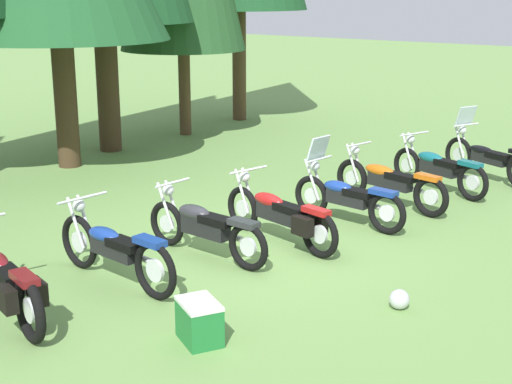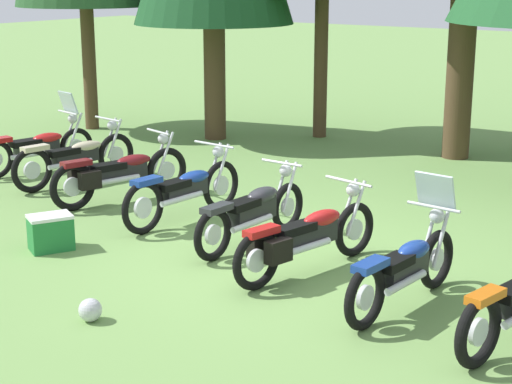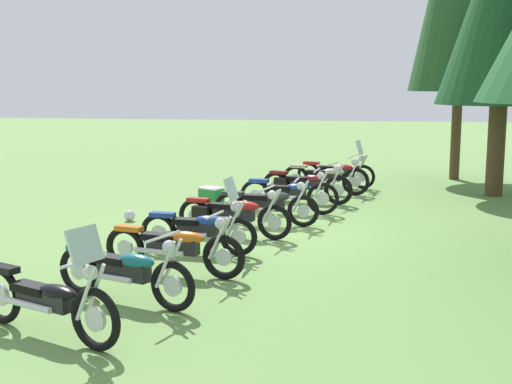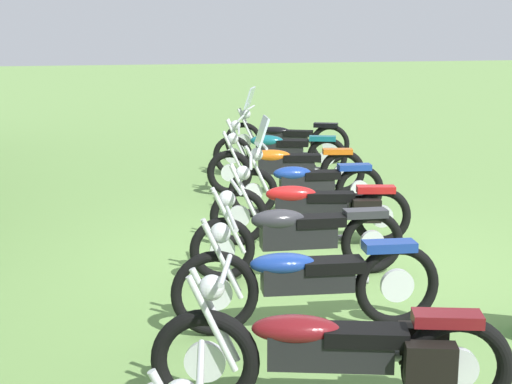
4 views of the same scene
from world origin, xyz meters
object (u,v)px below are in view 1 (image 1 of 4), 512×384
(motorcycle_8, at_px, (438,168))
(picnic_cooler, at_px, (199,321))
(motorcycle_5, at_px, (282,215))
(motorcycle_9, at_px, (488,157))
(dropped_helmet, at_px, (399,299))
(motorcycle_4, at_px, (205,226))
(motorcycle_6, at_px, (346,197))
(motorcycle_2, at_px, (4,280))
(motorcycle_7, at_px, (389,181))
(motorcycle_3, at_px, (114,248))

(motorcycle_8, bearing_deg, picnic_cooler, 112.70)
(motorcycle_5, xyz_separation_m, motorcycle_8, (4.11, -0.62, -0.00))
(motorcycle_8, height_order, motorcycle_9, motorcycle_9)
(picnic_cooler, bearing_deg, dropped_helmet, -33.07)
(motorcycle_4, bearing_deg, picnic_cooler, 132.57)
(motorcycle_6, height_order, picnic_cooler, motorcycle_6)
(motorcycle_2, height_order, motorcycle_4, motorcycle_2)
(motorcycle_2, distance_m, motorcycle_7, 6.79)
(motorcycle_7, height_order, motorcycle_9, motorcycle_9)
(motorcycle_6, distance_m, motorcycle_9, 4.13)
(dropped_helmet, bearing_deg, motorcycle_4, 90.85)
(motorcycle_9, xyz_separation_m, dropped_helmet, (-6.49, -1.36, -0.34))
(picnic_cooler, distance_m, dropped_helmet, 2.42)
(motorcycle_7, height_order, motorcycle_8, motorcycle_7)
(motorcycle_4, bearing_deg, motorcycle_8, -99.27)
(motorcycle_2, height_order, motorcycle_6, motorcycle_6)
(dropped_helmet, bearing_deg, motorcycle_7, 28.98)
(picnic_cooler, bearing_deg, motorcycle_3, 72.88)
(picnic_cooler, relative_size, dropped_helmet, 2.68)
(motorcycle_2, distance_m, motorcycle_9, 9.62)
(motorcycle_4, distance_m, motorcycle_7, 3.89)
(motorcycle_6, bearing_deg, motorcycle_8, -91.75)
(motorcycle_4, relative_size, picnic_cooler, 3.44)
(motorcycle_3, relative_size, motorcycle_9, 1.04)
(motorcycle_3, bearing_deg, motorcycle_6, -100.78)
(motorcycle_8, relative_size, dropped_helmet, 9.04)
(motorcycle_9, distance_m, picnic_cooler, 8.52)
(motorcycle_5, distance_m, motorcycle_6, 1.41)
(motorcycle_5, relative_size, picnic_cooler, 3.59)
(motorcycle_3, bearing_deg, motorcycle_2, 86.93)
(motorcycle_2, xyz_separation_m, motorcycle_6, (5.33, -1.33, -0.00))
(motorcycle_5, bearing_deg, motorcycle_2, 87.25)
(motorcycle_5, bearing_deg, motorcycle_8, -86.42)
(motorcycle_4, relative_size, dropped_helmet, 9.22)
(motorcycle_2, height_order, motorcycle_3, motorcycle_3)
(motorcycle_3, xyz_separation_m, motorcycle_8, (6.60, -1.45, -0.02))
(dropped_helmet, bearing_deg, motorcycle_2, 129.75)
(picnic_cooler, bearing_deg, motorcycle_9, 0.24)
(motorcycle_7, distance_m, picnic_cooler, 5.83)
(motorcycle_3, xyz_separation_m, picnic_cooler, (-0.60, -1.94, -0.23))
(motorcycle_4, bearing_deg, motorcycle_5, -112.45)
(motorcycle_8, bearing_deg, motorcycle_9, -90.15)
(motorcycle_2, relative_size, picnic_cooler, 3.58)
(picnic_cooler, bearing_deg, motorcycle_5, 19.74)
(motorcycle_7, relative_size, motorcycle_9, 1.08)
(motorcycle_3, height_order, motorcycle_9, motorcycle_9)
(motorcycle_6, xyz_separation_m, dropped_helmet, (-2.44, -2.15, -0.33))
(motorcycle_5, distance_m, motorcycle_8, 4.16)
(motorcycle_4, height_order, dropped_helmet, motorcycle_4)
(motorcycle_3, relative_size, motorcycle_5, 0.99)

